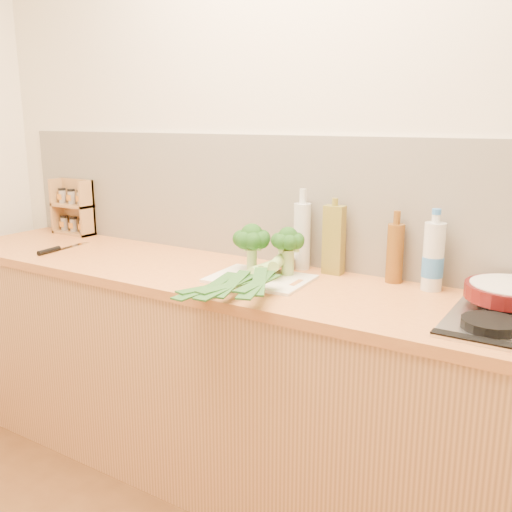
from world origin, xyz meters
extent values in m
plane|color=beige|center=(0.00, 1.50, 1.30)|extent=(3.50, 0.00, 3.50)
cube|color=silver|center=(0.00, 1.49, 1.17)|extent=(3.20, 0.02, 0.54)
cube|color=tan|center=(0.00, 1.20, 0.43)|extent=(3.20, 0.60, 0.86)
cube|color=#D78D3F|center=(0.00, 1.20, 0.88)|extent=(3.20, 0.62, 0.04)
cylinder|color=black|center=(0.87, 1.08, 0.93)|extent=(0.17, 0.17, 0.03)
cylinder|color=black|center=(0.87, 1.32, 0.93)|extent=(0.17, 0.17, 0.03)
cube|color=white|center=(0.01, 1.19, 0.91)|extent=(0.39, 0.30, 0.01)
cylinder|color=#91B368|center=(-0.08, 1.27, 0.95)|extent=(0.04, 0.04, 0.08)
sphere|color=#10340E|center=(-0.08, 1.27, 1.05)|extent=(0.09, 0.09, 0.09)
sphere|color=#10340E|center=(-0.03, 1.27, 1.04)|extent=(0.07, 0.07, 0.07)
sphere|color=#10340E|center=(-0.05, 1.30, 1.04)|extent=(0.07, 0.07, 0.07)
sphere|color=#10340E|center=(-0.08, 1.31, 1.04)|extent=(0.07, 0.07, 0.07)
sphere|color=#10340E|center=(-0.11, 1.29, 1.04)|extent=(0.07, 0.07, 0.07)
sphere|color=#10340E|center=(-0.11, 1.25, 1.04)|extent=(0.07, 0.07, 0.07)
sphere|color=#10340E|center=(-0.08, 1.23, 1.04)|extent=(0.07, 0.07, 0.07)
sphere|color=#10340E|center=(-0.05, 1.24, 1.04)|extent=(0.07, 0.07, 0.07)
cylinder|color=#91B368|center=(0.08, 1.28, 0.96)|extent=(0.05, 0.05, 0.10)
sphere|color=#10340E|center=(0.08, 1.28, 1.06)|extent=(0.08, 0.08, 0.08)
sphere|color=#10340E|center=(0.12, 1.28, 1.05)|extent=(0.06, 0.06, 0.06)
sphere|color=#10340E|center=(0.11, 1.31, 1.05)|extent=(0.06, 0.06, 0.06)
sphere|color=#10340E|center=(0.07, 1.32, 1.05)|extent=(0.06, 0.06, 0.06)
sphere|color=#10340E|center=(0.05, 1.30, 1.05)|extent=(0.06, 0.06, 0.06)
sphere|color=#10340E|center=(0.05, 1.27, 1.05)|extent=(0.06, 0.06, 0.06)
sphere|color=#10340E|center=(0.07, 1.25, 1.05)|extent=(0.06, 0.06, 0.06)
sphere|color=#10340E|center=(0.11, 1.26, 1.05)|extent=(0.06, 0.06, 0.06)
cylinder|color=white|center=(0.01, 1.39, 0.93)|extent=(0.05, 0.13, 0.04)
cylinder|color=#92C060|center=(0.00, 1.25, 0.93)|extent=(0.05, 0.16, 0.04)
cube|color=#1A4A1A|center=(-0.02, 0.93, 0.93)|extent=(0.12, 0.30, 0.02)
cube|color=#1A4A1A|center=(-0.02, 0.91, 0.94)|extent=(0.07, 0.34, 0.01)
cube|color=#1A4A1A|center=(-0.02, 0.94, 0.94)|extent=(0.08, 0.28, 0.02)
cylinder|color=white|center=(0.04, 1.34, 0.95)|extent=(0.05, 0.12, 0.04)
cylinder|color=#92C060|center=(0.04, 1.22, 0.95)|extent=(0.05, 0.14, 0.04)
cube|color=#1A4A1A|center=(0.06, 0.93, 0.95)|extent=(0.08, 0.30, 0.02)
cube|color=#1A4A1A|center=(0.06, 0.91, 0.95)|extent=(0.07, 0.34, 0.01)
cube|color=#1A4A1A|center=(0.06, 0.94, 0.96)|extent=(0.11, 0.28, 0.02)
cylinder|color=white|center=(0.03, 1.35, 0.97)|extent=(0.07, 0.12, 0.04)
cylinder|color=#92C060|center=(0.07, 1.23, 0.97)|extent=(0.08, 0.15, 0.04)
cube|color=#1A4A1A|center=(0.15, 0.95, 0.97)|extent=(0.08, 0.30, 0.02)
cube|color=#1A4A1A|center=(0.16, 0.93, 0.97)|extent=(0.15, 0.34, 0.01)
cube|color=#1A4A1A|center=(0.15, 0.96, 0.97)|extent=(0.17, 0.27, 0.02)
cube|color=silver|center=(-1.07, 1.22, 0.90)|extent=(0.06, 0.19, 0.00)
cylinder|color=black|center=(-1.05, 1.06, 0.91)|extent=(0.04, 0.13, 0.02)
cylinder|color=#4C0C0D|center=(0.89, 1.32, 0.96)|extent=(0.29, 0.29, 0.05)
cube|color=#B37C4C|center=(-1.31, 1.47, 1.05)|extent=(0.24, 0.01, 0.29)
cube|color=#B37C4C|center=(-1.31, 1.43, 0.91)|extent=(0.24, 0.10, 0.01)
cube|color=#B37C4C|center=(-1.31, 1.43, 1.06)|extent=(0.24, 0.10, 0.01)
cube|color=#B37C4C|center=(-1.43, 1.43, 1.05)|extent=(0.01, 0.10, 0.29)
cube|color=#B37C4C|center=(-1.20, 1.43, 1.05)|extent=(0.01, 0.10, 0.29)
cylinder|color=gray|center=(-1.39, 1.43, 0.95)|extent=(0.04, 0.04, 0.07)
cylinder|color=gray|center=(-1.31, 1.43, 0.95)|extent=(0.04, 0.04, 0.07)
cylinder|color=gray|center=(-1.24, 1.43, 0.95)|extent=(0.04, 0.04, 0.07)
cylinder|color=gray|center=(-1.39, 1.43, 1.10)|extent=(0.04, 0.04, 0.07)
cylinder|color=gray|center=(-1.31, 1.43, 1.10)|extent=(0.04, 0.04, 0.07)
cylinder|color=gray|center=(-1.24, 1.43, 1.10)|extent=(0.04, 0.04, 0.07)
cube|color=olive|center=(0.21, 1.43, 1.04)|extent=(0.08, 0.05, 0.28)
cylinder|color=olive|center=(0.21, 1.43, 1.19)|extent=(0.02, 0.02, 0.03)
cylinder|color=silver|center=(0.07, 1.43, 1.04)|extent=(0.07, 0.07, 0.27)
cylinder|color=silver|center=(0.07, 1.43, 1.20)|extent=(0.03, 0.03, 0.06)
cylinder|color=brown|center=(0.46, 1.44, 1.01)|extent=(0.06, 0.06, 0.22)
cylinder|color=brown|center=(0.46, 1.44, 1.15)|extent=(0.03, 0.03, 0.05)
cylinder|color=silver|center=(0.61, 1.42, 1.02)|extent=(0.08, 0.08, 0.25)
cylinder|color=silver|center=(0.61, 1.42, 1.16)|extent=(0.03, 0.03, 0.03)
cylinder|color=#377BD1|center=(0.61, 1.42, 0.99)|extent=(0.08, 0.08, 0.07)
camera|label=1|loc=(1.12, -0.61, 1.51)|focal=40.00mm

